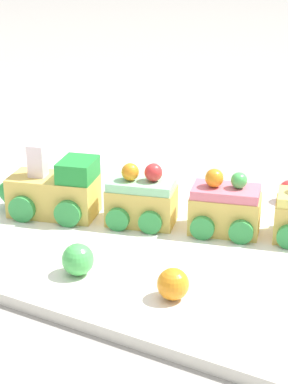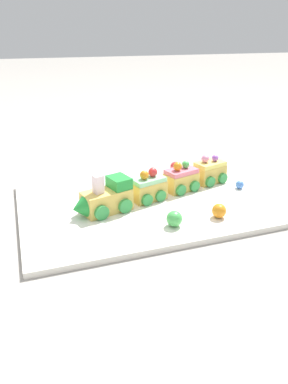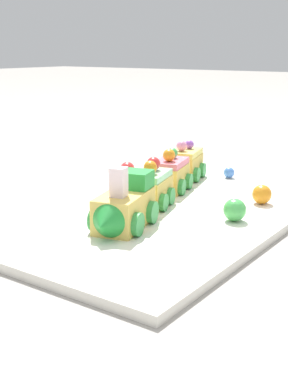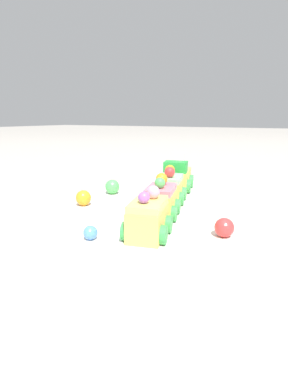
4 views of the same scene
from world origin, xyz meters
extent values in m
plane|color=gray|center=(0.00, 0.00, 0.00)|extent=(10.00, 10.00, 0.00)
cube|color=white|center=(0.00, 0.00, 0.01)|extent=(0.62, 0.40, 0.01)
cube|color=#E0BC56|center=(0.13, 0.02, 0.04)|extent=(0.11, 0.08, 0.05)
cube|color=green|center=(0.10, 0.01, 0.07)|extent=(0.05, 0.06, 0.02)
cone|color=green|center=(0.19, 0.04, 0.04)|extent=(0.04, 0.05, 0.05)
cube|color=white|center=(0.14, 0.03, 0.07)|extent=(0.02, 0.02, 0.02)
cube|color=white|center=(0.14, 0.03, 0.09)|extent=(0.02, 0.02, 0.02)
cylinder|color=green|center=(0.16, 0.00, 0.03)|extent=(0.03, 0.02, 0.03)
cylinder|color=green|center=(0.15, 0.06, 0.03)|extent=(0.03, 0.02, 0.03)
cylinder|color=green|center=(0.11, -0.01, 0.03)|extent=(0.03, 0.02, 0.03)
cylinder|color=green|center=(0.09, 0.04, 0.03)|extent=(0.03, 0.02, 0.03)
cube|color=#E0BC56|center=(0.02, -0.01, 0.03)|extent=(0.09, 0.06, 0.04)
cube|color=#93DBA3|center=(0.02, -0.01, 0.06)|extent=(0.08, 0.06, 0.01)
sphere|color=red|center=(0.01, -0.01, 0.07)|extent=(0.03, 0.03, 0.02)
sphere|color=orange|center=(0.03, 0.00, 0.07)|extent=(0.02, 0.02, 0.02)
cylinder|color=green|center=(0.05, -0.03, 0.03)|extent=(0.03, 0.01, 0.03)
cylinder|color=green|center=(0.04, 0.03, 0.03)|extent=(0.03, 0.01, 0.03)
cylinder|color=green|center=(0.01, -0.04, 0.03)|extent=(0.03, 0.01, 0.03)
cylinder|color=green|center=(0.00, 0.01, 0.03)|extent=(0.03, 0.01, 0.03)
cube|color=#E0BC56|center=(-0.07, -0.03, 0.03)|extent=(0.09, 0.06, 0.04)
cube|color=#E57084|center=(-0.07, -0.03, 0.06)|extent=(0.08, 0.06, 0.01)
sphere|color=#4CBC56|center=(-0.08, -0.04, 0.07)|extent=(0.02, 0.02, 0.02)
sphere|color=orange|center=(-0.06, -0.03, 0.08)|extent=(0.03, 0.03, 0.02)
cylinder|color=green|center=(-0.04, -0.05, 0.03)|extent=(0.03, 0.01, 0.03)
cylinder|color=green|center=(-0.06, 0.00, 0.03)|extent=(0.03, 0.01, 0.03)
cylinder|color=green|center=(-0.08, -0.06, 0.03)|extent=(0.03, 0.01, 0.03)
cylinder|color=green|center=(-0.10, -0.01, 0.03)|extent=(0.03, 0.01, 0.03)
cube|color=#E0BC56|center=(-0.16, -0.06, 0.03)|extent=(0.09, 0.06, 0.04)
cube|color=#EFE066|center=(-0.16, -0.06, 0.06)|extent=(0.08, 0.06, 0.01)
sphere|color=#9956C6|center=(-0.17, -0.06, 0.07)|extent=(0.02, 0.02, 0.02)
sphere|color=pink|center=(-0.15, -0.06, 0.07)|extent=(0.02, 0.02, 0.02)
cylinder|color=green|center=(-0.13, -0.08, 0.03)|extent=(0.03, 0.01, 0.03)
cylinder|color=green|center=(-0.15, -0.02, 0.03)|extent=(0.03, 0.01, 0.03)
cylinder|color=green|center=(-0.17, -0.09, 0.03)|extent=(0.03, 0.01, 0.03)
cylinder|color=green|center=(-0.19, -0.03, 0.03)|extent=(0.03, 0.01, 0.03)
sphere|color=orange|center=(-0.08, 0.13, 0.03)|extent=(0.03, 0.03, 0.03)
sphere|color=#4CBC56|center=(0.02, 0.13, 0.03)|extent=(0.03, 0.03, 0.03)
sphere|color=red|center=(-0.11, -0.15, 0.03)|extent=(0.03, 0.03, 0.03)
sphere|color=#4C84E0|center=(-0.21, 0.01, 0.02)|extent=(0.02, 0.02, 0.02)
camera|label=1|loc=(-0.31, 0.59, 0.32)|focal=60.00mm
camera|label=2|loc=(0.29, 0.73, 0.37)|focal=35.00mm
camera|label=3|loc=(0.67, 0.44, 0.24)|focal=50.00mm
camera|label=4|loc=(-0.51, -0.25, 0.18)|focal=28.00mm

